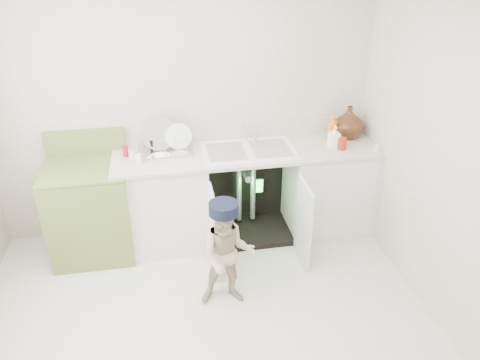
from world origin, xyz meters
name	(u,v)px	position (x,y,z in m)	size (l,w,h in m)	color
ground	(207,329)	(0.00, 0.00, 0.00)	(3.50, 3.50, 0.00)	beige
room_shell	(200,185)	(0.00, 0.00, 1.25)	(6.00, 5.50, 1.26)	beige
counter_run	(250,191)	(0.58, 1.21, 0.47)	(2.44, 1.02, 1.21)	silver
avocado_stove	(91,209)	(-0.90, 1.18, 0.45)	(0.71, 0.65, 1.10)	olive
repair_worker	(228,254)	(0.21, 0.28, 0.46)	(0.64, 0.77, 0.92)	#CBB491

